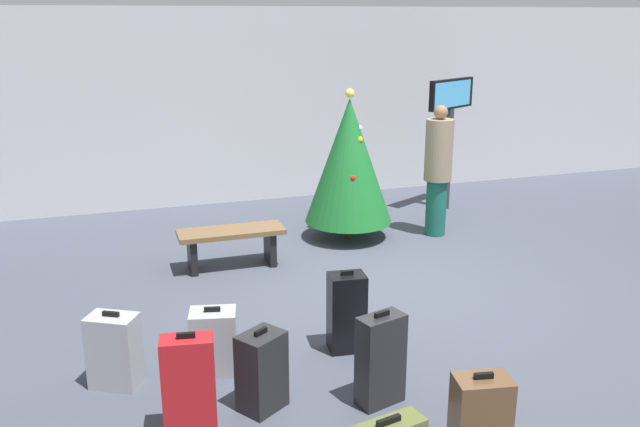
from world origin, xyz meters
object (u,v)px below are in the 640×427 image
(holiday_tree, at_px, (349,161))
(suitcase_4, at_px, (189,388))
(suitcase_6, at_px, (114,351))
(waiting_bench, at_px, (231,240))
(suitcase_0, at_px, (262,371))
(suitcase_2, at_px, (480,419))
(flight_info_kiosk, at_px, (450,117))
(suitcase_7, at_px, (214,342))
(suitcase_5, at_px, (381,360))
(traveller_0, at_px, (438,168))
(suitcase_1, at_px, (347,312))

(holiday_tree, relative_size, suitcase_4, 2.46)
(suitcase_6, bearing_deg, holiday_tree, 43.54)
(holiday_tree, bearing_deg, waiting_bench, -159.96)
(suitcase_0, height_order, suitcase_2, suitcase_0)
(flight_info_kiosk, distance_m, suitcase_7, 5.93)
(flight_info_kiosk, relative_size, suitcase_7, 3.38)
(holiday_tree, distance_m, suitcase_5, 4.14)
(suitcase_0, bearing_deg, suitcase_2, -40.46)
(waiting_bench, relative_size, traveller_0, 0.70)
(holiday_tree, distance_m, flight_info_kiosk, 2.19)
(holiday_tree, distance_m, suitcase_1, 3.28)
(waiting_bench, xyz_separation_m, suitcase_5, (0.54, -3.27, 0.02))
(suitcase_1, distance_m, suitcase_4, 1.76)
(suitcase_6, bearing_deg, suitcase_2, -37.35)
(suitcase_0, relative_size, suitcase_4, 0.81)
(flight_info_kiosk, relative_size, suitcase_0, 3.01)
(holiday_tree, relative_size, suitcase_7, 3.39)
(traveller_0, bearing_deg, waiting_bench, -172.65)
(suitcase_6, bearing_deg, traveller_0, 32.23)
(waiting_bench, bearing_deg, suitcase_1, -75.86)
(holiday_tree, relative_size, waiting_bench, 1.60)
(holiday_tree, bearing_deg, flight_info_kiosk, 24.07)
(suitcase_6, bearing_deg, suitcase_4, -61.08)
(flight_info_kiosk, bearing_deg, suitcase_5, -123.44)
(suitcase_5, bearing_deg, suitcase_6, 155.06)
(suitcase_2, relative_size, suitcase_4, 0.81)
(suitcase_6, bearing_deg, waiting_bench, 59.01)
(flight_info_kiosk, relative_size, traveller_0, 1.12)
(flight_info_kiosk, relative_size, suitcase_2, 3.03)
(suitcase_2, distance_m, suitcase_4, 2.04)
(flight_info_kiosk, distance_m, suitcase_0, 6.22)
(suitcase_5, bearing_deg, traveller_0, 56.86)
(suitcase_1, relative_size, suitcase_5, 0.98)
(suitcase_1, height_order, suitcase_2, suitcase_1)
(suitcase_5, bearing_deg, suitcase_0, 166.69)
(flight_info_kiosk, distance_m, suitcase_6, 6.52)
(suitcase_1, distance_m, suitcase_2, 1.80)
(suitcase_2, bearing_deg, traveller_0, 65.89)
(suitcase_1, relative_size, suitcase_6, 1.16)
(traveller_0, xyz_separation_m, suitcase_2, (-2.02, -4.51, -0.63))
(traveller_0, xyz_separation_m, suitcase_6, (-4.34, -2.74, -0.63))
(waiting_bench, xyz_separation_m, suitcase_6, (-1.42, -2.36, -0.04))
(waiting_bench, bearing_deg, holiday_tree, 20.04)
(flight_info_kiosk, relative_size, suitcase_4, 2.45)
(holiday_tree, relative_size, suitcase_2, 3.05)
(waiting_bench, height_order, suitcase_4, suitcase_4)
(suitcase_5, bearing_deg, holiday_tree, 73.06)
(suitcase_4, height_order, suitcase_6, suitcase_4)
(suitcase_1, bearing_deg, flight_info_kiosk, 51.33)
(suitcase_0, relative_size, suitcase_1, 0.87)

